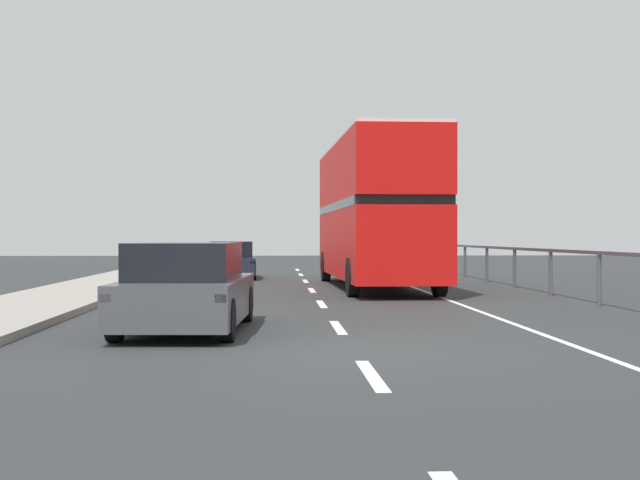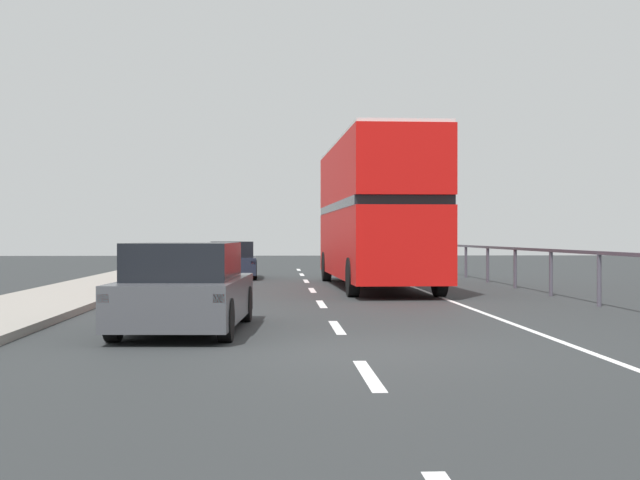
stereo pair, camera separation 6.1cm
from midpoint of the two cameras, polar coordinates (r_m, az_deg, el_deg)
ground_plane at (r=12.47m, az=2.12°, el=-7.08°), size 74.07×120.00×0.10m
lane_paint_markings at (r=21.30m, az=5.38°, el=-3.90°), size 3.26×46.00×0.01m
bridge_side_railing at (r=22.48m, az=15.64°, el=-1.22°), size 0.10×42.00×1.21m
double_decker_bus_red at (r=27.17m, az=3.54°, el=1.91°), size 2.75×11.24×4.36m
hatchback_car_near at (r=14.89m, az=-8.29°, el=-3.05°), size 2.05×4.64×1.43m
sedan_car_ahead at (r=33.32m, az=-5.43°, el=-1.30°), size 1.83×4.18×1.35m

